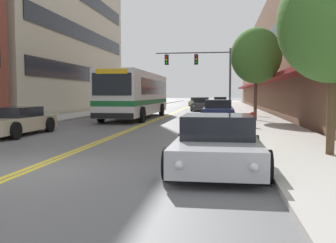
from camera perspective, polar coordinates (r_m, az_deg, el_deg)
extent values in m
plane|color=slate|center=(45.27, 2.50, 1.97)|extent=(240.00, 240.00, 0.00)
cube|color=#B2ADA5|center=(46.48, -6.11, 2.09)|extent=(2.97, 106.00, 0.13)
cube|color=#B2ADA5|center=(45.11, 11.37, 1.96)|extent=(2.97, 106.00, 0.13)
cube|color=yellow|center=(45.28, 2.37, 1.97)|extent=(0.14, 106.00, 0.01)
cube|color=yellow|center=(45.26, 2.62, 1.97)|extent=(0.14, 106.00, 0.01)
cube|color=black|center=(37.95, -12.22, 7.09)|extent=(0.08, 23.57, 1.40)
cube|color=black|center=(38.33, -12.31, 12.67)|extent=(0.08, 23.57, 1.40)
cube|color=brown|center=(45.91, 18.72, 8.58)|extent=(8.00, 68.00, 10.88)
cube|color=maroon|center=(45.18, 12.93, 5.54)|extent=(1.10, 61.20, 0.24)
cube|color=black|center=(45.48, 13.66, 10.38)|extent=(0.08, 61.20, 1.40)
cube|color=silver|center=(27.49, -4.83, 4.27)|extent=(2.56, 12.41, 2.91)
cube|color=#196B33|center=(27.49, -4.82, 3.06)|extent=(2.58, 12.43, 0.32)
cube|color=black|center=(28.10, -4.55, 5.21)|extent=(2.59, 9.68, 1.05)
cube|color=black|center=(21.48, -8.59, 5.65)|extent=(2.31, 0.04, 1.28)
cube|color=yellow|center=(21.50, -8.62, 7.58)|extent=(1.84, 0.06, 0.28)
cube|color=black|center=(21.49, -8.55, 0.86)|extent=(2.51, 0.08, 0.32)
cylinder|color=black|center=(23.81, -10.17, 1.09)|extent=(0.30, 1.00, 1.00)
cylinder|color=black|center=(23.12, -3.99, 1.05)|extent=(0.30, 1.00, 1.00)
cylinder|color=black|center=(31.14, -5.75, 1.85)|extent=(0.30, 1.00, 1.00)
cylinder|color=black|center=(30.61, -0.98, 1.84)|extent=(0.30, 1.00, 1.00)
cube|color=beige|center=(17.42, -22.52, -0.34)|extent=(1.85, 4.72, 0.59)
cube|color=black|center=(17.55, -22.25, 1.37)|extent=(1.59, 2.08, 0.43)
cylinder|color=black|center=(15.70, -22.25, -1.30)|extent=(0.22, 0.69, 0.69)
cylinder|color=black|center=(19.16, -22.71, -0.37)|extent=(0.22, 0.69, 0.69)
cylinder|color=black|center=(18.27, -17.61, -0.45)|extent=(0.22, 0.69, 0.69)
cube|color=red|center=(19.80, -20.68, 0.30)|extent=(0.18, 0.04, 0.10)
cube|color=red|center=(19.19, -17.20, 0.27)|extent=(0.18, 0.04, 0.10)
cube|color=white|center=(42.45, -3.96, 2.53)|extent=(1.92, 4.51, 0.69)
cube|color=black|center=(42.62, -3.91, 3.31)|extent=(1.66, 1.98, 0.45)
cylinder|color=black|center=(41.32, -5.70, 2.22)|extent=(0.22, 0.69, 0.69)
cylinder|color=black|center=(40.89, -3.02, 2.21)|extent=(0.22, 0.69, 0.69)
cylinder|color=black|center=(44.04, -4.83, 2.34)|extent=(0.22, 0.69, 0.69)
cylinder|color=black|center=(43.64, -2.31, 2.34)|extent=(0.22, 0.69, 0.69)
sphere|color=silver|center=(40.39, -5.57, 2.49)|extent=(0.16, 0.16, 0.16)
sphere|color=silver|center=(40.09, -3.70, 2.49)|extent=(0.16, 0.16, 0.16)
cube|color=red|center=(44.81, -4.22, 2.67)|extent=(0.18, 0.04, 0.10)
cube|color=red|center=(44.54, -2.47, 2.66)|extent=(0.18, 0.04, 0.10)
cube|color=#B7B7BC|center=(8.92, 7.53, -4.26)|extent=(1.89, 4.34, 0.55)
cube|color=black|center=(9.03, 7.58, -0.69)|extent=(1.63, 1.91, 0.54)
cylinder|color=black|center=(7.69, 0.12, -6.52)|extent=(0.22, 0.68, 0.68)
cylinder|color=black|center=(7.67, 14.71, -6.69)|extent=(0.22, 0.68, 0.68)
cylinder|color=black|center=(10.32, 2.22, -3.76)|extent=(0.22, 0.68, 0.68)
cylinder|color=black|center=(10.31, 13.01, -3.88)|extent=(0.22, 0.68, 0.68)
sphere|color=silver|center=(6.80, 1.69, -6.65)|extent=(0.16, 0.16, 0.16)
sphere|color=silver|center=(6.78, 12.96, -6.79)|extent=(0.16, 0.16, 0.16)
cube|color=red|center=(11.11, 4.14, -2.42)|extent=(0.18, 0.04, 0.10)
cube|color=red|center=(11.09, 11.19, -2.50)|extent=(0.18, 0.04, 0.10)
cube|color=maroon|center=(31.44, 8.01, 1.79)|extent=(1.87, 4.64, 0.59)
cube|color=black|center=(31.61, 8.02, 2.75)|extent=(1.61, 2.04, 0.45)
cylinder|color=black|center=(30.03, 6.18, 1.40)|extent=(0.22, 0.62, 0.62)
cylinder|color=black|center=(30.02, 9.82, 1.36)|extent=(0.22, 0.62, 0.62)
cylinder|color=black|center=(32.90, 6.35, 1.64)|extent=(0.22, 0.62, 0.62)
cylinder|color=black|center=(32.90, 9.68, 1.61)|extent=(0.22, 0.62, 0.62)
sphere|color=silver|center=(29.11, 6.71, 1.67)|extent=(0.16, 0.16, 0.16)
sphere|color=silver|center=(29.11, 9.28, 1.65)|extent=(0.16, 0.16, 0.16)
cube|color=red|center=(33.77, 6.88, 2.02)|extent=(0.18, 0.04, 0.10)
cube|color=red|center=(33.77, 9.17, 1.99)|extent=(0.18, 0.04, 0.10)
cube|color=#19234C|center=(23.62, 7.65, 1.21)|extent=(1.85, 4.34, 0.72)
cube|color=black|center=(23.77, 7.67, 2.70)|extent=(1.59, 1.91, 0.50)
cylinder|color=black|center=(22.32, 5.18, 0.52)|extent=(0.22, 0.68, 0.68)
cylinder|color=black|center=(22.30, 10.04, 0.47)|extent=(0.22, 0.68, 0.68)
cylinder|color=black|center=(25.00, 5.51, 0.91)|extent=(0.22, 0.68, 0.68)
cylinder|color=black|center=(24.99, 9.85, 0.87)|extent=(0.22, 0.68, 0.68)
sphere|color=silver|center=(21.45, 5.87, 1.02)|extent=(0.16, 0.16, 0.16)
sphere|color=silver|center=(21.44, 9.33, 0.98)|extent=(0.16, 0.16, 0.16)
cube|color=red|center=(25.81, 6.22, 1.55)|extent=(0.18, 0.04, 0.10)
cube|color=red|center=(25.80, 9.18, 1.52)|extent=(0.18, 0.04, 0.10)
cube|color=#475675|center=(47.32, 7.97, 2.66)|extent=(1.75, 4.23, 0.69)
cube|color=black|center=(47.48, 7.98, 3.41)|extent=(1.50, 1.86, 0.53)
cylinder|color=black|center=(46.02, 6.84, 2.38)|extent=(0.22, 0.64, 0.64)
cylinder|color=black|center=(46.02, 9.08, 2.36)|extent=(0.22, 0.64, 0.64)
cylinder|color=black|center=(48.65, 6.92, 2.48)|extent=(0.22, 0.64, 0.64)
cylinder|color=black|center=(48.64, 9.03, 2.45)|extent=(0.22, 0.64, 0.64)
sphere|color=silver|center=(45.19, 7.18, 2.64)|extent=(0.16, 0.16, 0.16)
sphere|color=silver|center=(45.18, 8.74, 2.63)|extent=(0.16, 0.16, 0.16)
cube|color=red|center=(49.45, 7.25, 2.77)|extent=(0.18, 0.04, 0.10)
cube|color=red|center=(49.45, 8.71, 2.76)|extent=(0.18, 0.04, 0.10)
cube|color=#BCAD89|center=(56.18, 4.38, 2.89)|extent=(1.88, 4.27, 0.60)
cube|color=black|center=(56.34, 4.40, 3.44)|extent=(1.62, 1.88, 0.48)
cylinder|color=black|center=(54.93, 3.28, 2.71)|extent=(0.22, 0.67, 0.67)
cylinder|color=black|center=(54.80, 5.30, 2.70)|extent=(0.22, 0.67, 0.67)
cylinder|color=black|center=(57.57, 3.51, 2.78)|extent=(0.22, 0.67, 0.67)
cylinder|color=black|center=(57.45, 5.43, 2.76)|extent=(0.22, 0.67, 0.67)
sphere|color=silver|center=(54.07, 3.53, 2.87)|extent=(0.16, 0.16, 0.16)
sphere|color=silver|center=(53.98, 4.93, 2.86)|extent=(0.16, 0.16, 0.16)
cube|color=red|center=(58.36, 3.86, 2.97)|extent=(0.18, 0.04, 0.10)
cube|color=red|center=(58.28, 5.19, 2.96)|extent=(0.18, 0.04, 0.10)
cube|color=#38383D|center=(39.73, 5.10, 2.41)|extent=(1.78, 4.38, 0.69)
cube|color=black|center=(39.89, 5.12, 3.28)|extent=(1.53, 1.93, 0.51)
cylinder|color=black|center=(38.44, 3.63, 2.07)|extent=(0.22, 0.67, 0.67)
cylinder|color=black|center=(38.34, 6.36, 2.04)|extent=(0.22, 0.67, 0.67)
cylinder|color=black|center=(41.15, 3.93, 2.21)|extent=(0.22, 0.67, 0.67)
cylinder|color=black|center=(41.05, 6.48, 2.18)|extent=(0.22, 0.67, 0.67)
sphere|color=silver|center=(37.56, 3.97, 2.36)|extent=(0.16, 0.16, 0.16)
sphere|color=silver|center=(37.49, 5.87, 2.35)|extent=(0.16, 0.16, 0.16)
cube|color=red|center=(41.96, 4.39, 2.56)|extent=(0.18, 0.04, 0.10)
cube|color=red|center=(41.90, 6.14, 2.54)|extent=(0.18, 0.04, 0.10)
cube|color=black|center=(50.08, 5.27, 2.82)|extent=(1.87, 4.42, 0.74)
cube|color=black|center=(50.25, 5.29, 3.48)|extent=(1.61, 1.95, 0.41)
cylinder|color=black|center=(48.78, 4.06, 2.53)|extent=(0.22, 0.70, 0.70)
cylinder|color=black|center=(48.68, 6.32, 2.51)|extent=(0.22, 0.70, 0.70)
cylinder|color=black|center=(51.51, 4.28, 2.62)|extent=(0.22, 0.70, 0.70)
cylinder|color=black|center=(51.42, 6.42, 2.60)|extent=(0.22, 0.70, 0.70)
sphere|color=silver|center=(47.89, 4.35, 2.80)|extent=(0.16, 0.16, 0.16)
sphere|color=silver|center=(47.82, 5.92, 2.79)|extent=(0.16, 0.16, 0.16)
cube|color=red|center=(52.34, 4.66, 2.92)|extent=(0.18, 0.04, 0.10)
cube|color=red|center=(52.27, 6.14, 2.91)|extent=(0.18, 0.04, 0.10)
cylinder|color=#47474C|center=(34.09, 9.44, 6.08)|extent=(0.18, 0.18, 5.83)
cylinder|color=#47474C|center=(34.37, 3.76, 10.41)|extent=(6.75, 0.11, 0.11)
cube|color=black|center=(34.28, 4.33, 9.41)|extent=(0.34, 0.26, 0.92)
sphere|color=red|center=(34.15, 4.31, 9.90)|extent=(0.18, 0.18, 0.18)
sphere|color=yellow|center=(34.12, 4.31, 9.43)|extent=(0.18, 0.18, 0.18)
sphere|color=green|center=(34.10, 4.31, 8.97)|extent=(0.18, 0.18, 0.18)
cylinder|color=black|center=(34.33, 4.33, 10.29)|extent=(0.02, 0.02, 0.14)
cube|color=black|center=(34.57, -0.20, 9.38)|extent=(0.34, 0.26, 0.92)
sphere|color=red|center=(34.44, -0.24, 9.86)|extent=(0.18, 0.18, 0.18)
sphere|color=yellow|center=(34.41, -0.24, 9.40)|extent=(0.18, 0.18, 0.18)
sphere|color=green|center=(34.39, -0.24, 8.94)|extent=(0.18, 0.18, 0.18)
cylinder|color=black|center=(34.62, -0.20, 10.25)|extent=(0.02, 0.02, 0.14)
cylinder|color=brown|center=(11.05, 23.61, 1.31)|extent=(0.22, 0.22, 2.30)
ellipsoid|color=#42752D|center=(11.21, 23.98, 13.76)|extent=(2.99, 2.99, 3.28)
cylinder|color=brown|center=(24.38, 13.18, 3.41)|extent=(0.21, 0.21, 2.70)
ellipsoid|color=#42752D|center=(24.50, 13.29, 9.74)|extent=(3.18, 3.18, 3.49)
cylinder|color=red|center=(18.89, 12.63, 0.07)|extent=(0.20, 0.20, 0.63)
sphere|color=red|center=(18.87, 12.65, 1.17)|extent=(0.18, 0.18, 0.18)
cylinder|color=red|center=(18.88, 12.21, 0.28)|extent=(0.08, 0.09, 0.09)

